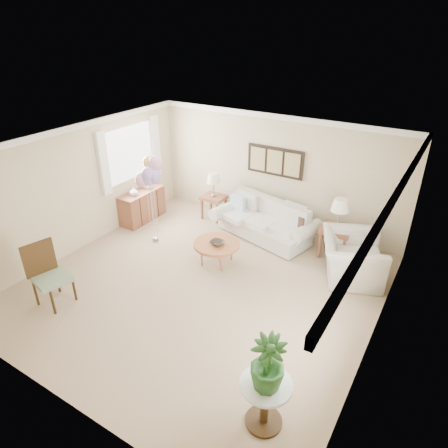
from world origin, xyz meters
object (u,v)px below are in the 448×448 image
(coffee_table, at_px, (217,245))
(accent_chair, at_px, (48,273))
(armchair, at_px, (352,258))
(balloon_cluster, at_px, (150,173))
(sofa, at_px, (265,223))

(coffee_table, xyz_separation_m, accent_chair, (-1.78, -2.51, 0.15))
(coffee_table, height_order, armchair, armchair)
(accent_chair, distance_m, balloon_cluster, 2.74)
(sofa, xyz_separation_m, accent_chair, (-2.10, -4.02, 0.25))
(armchair, bearing_deg, sofa, 53.62)
(accent_chair, bearing_deg, sofa, 62.40)
(balloon_cluster, bearing_deg, coffee_table, -0.87)
(armchair, distance_m, balloon_cluster, 4.29)
(armchair, height_order, balloon_cluster, balloon_cluster)
(sofa, xyz_separation_m, balloon_cluster, (-1.93, -1.49, 1.28))
(accent_chair, relative_size, balloon_cluster, 0.57)
(armchair, xyz_separation_m, balloon_cluster, (-4.01, -0.93, 1.20))
(sofa, relative_size, armchair, 1.98)
(coffee_table, distance_m, balloon_cluster, 2.00)
(coffee_table, height_order, accent_chair, accent_chair)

